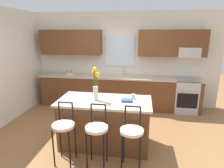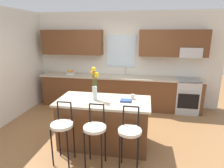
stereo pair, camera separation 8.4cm
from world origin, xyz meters
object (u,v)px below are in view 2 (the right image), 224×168
(mug_ceramic, at_px, (133,97))
(bar_stool_middle, at_px, (95,131))
(kitchen_island, at_px, (104,123))
(cookbook, at_px, (126,101))
(bar_stool_near, at_px, (62,128))
(oven_range, at_px, (186,96))
(fruit_bowl_oranges, at_px, (70,73))
(flower_vase, at_px, (95,83))
(bar_stool_far, at_px, (130,134))

(mug_ceramic, bearing_deg, bar_stool_middle, -123.80)
(kitchen_island, bearing_deg, mug_ceramic, 16.16)
(bar_stool_middle, relative_size, cookbook, 5.21)
(kitchen_island, xyz_separation_m, mug_ceramic, (0.52, 0.15, 0.50))
(bar_stool_near, relative_size, cookbook, 5.21)
(oven_range, xyz_separation_m, cookbook, (-1.45, -1.98, 0.48))
(bar_stool_middle, xyz_separation_m, cookbook, (0.42, 0.63, 0.30))
(oven_range, distance_m, fruit_bowl_oranges, 3.36)
(bar_stool_near, height_order, mug_ceramic, bar_stool_near)
(bar_stool_middle, xyz_separation_m, flower_vase, (-0.15, 0.61, 0.61))
(bar_stool_far, bearing_deg, bar_stool_near, 180.00)
(bar_stool_near, bearing_deg, mug_ceramic, 36.09)
(flower_vase, xyz_separation_m, mug_ceramic, (0.68, 0.17, -0.28))
(flower_vase, distance_m, mug_ceramic, 0.75)
(cookbook, bearing_deg, flower_vase, -177.68)
(bar_stool_middle, height_order, mug_ceramic, bar_stool_middle)
(kitchen_island, bearing_deg, cookbook, 0.52)
(oven_range, height_order, kitchen_island, same)
(oven_range, height_order, bar_stool_middle, bar_stool_middle)
(bar_stool_middle, xyz_separation_m, fruit_bowl_oranges, (-1.46, 2.64, 0.33))
(kitchen_island, distance_m, bar_stool_middle, 0.65)
(kitchen_island, relative_size, fruit_bowl_oranges, 7.17)
(bar_stool_near, distance_m, bar_stool_far, 1.10)
(cookbook, bearing_deg, mug_ceramic, 53.85)
(bar_stool_near, bearing_deg, oven_range, 47.27)
(flower_vase, height_order, cookbook, flower_vase)
(kitchen_island, height_order, bar_stool_near, bar_stool_near)
(mug_ceramic, height_order, cookbook, mug_ceramic)
(mug_ceramic, bearing_deg, bar_stool_near, -143.91)
(mug_ceramic, height_order, fruit_bowl_oranges, fruit_bowl_oranges)
(bar_stool_near, bearing_deg, bar_stool_far, 0.00)
(bar_stool_far, distance_m, flower_vase, 1.11)
(bar_stool_near, distance_m, fruit_bowl_oranges, 2.81)
(kitchen_island, height_order, flower_vase, flower_vase)
(oven_range, distance_m, kitchen_island, 2.72)
(flower_vase, bearing_deg, bar_stool_middle, -75.98)
(kitchen_island, xyz_separation_m, cookbook, (0.42, 0.00, 0.47))
(bar_stool_far, bearing_deg, mug_ceramic, 91.90)
(bar_stool_far, distance_m, fruit_bowl_oranges, 3.33)
(bar_stool_middle, relative_size, bar_stool_far, 1.00)
(kitchen_island, distance_m, bar_stool_near, 0.85)
(kitchen_island, xyz_separation_m, bar_stool_middle, (0.00, -0.63, 0.17))
(mug_ceramic, xyz_separation_m, fruit_bowl_oranges, (-1.99, 1.85, -0.00))
(bar_stool_far, xyz_separation_m, cookbook, (-0.13, 0.63, 0.30))
(bar_stool_middle, distance_m, fruit_bowl_oranges, 3.03)
(cookbook, xyz_separation_m, fruit_bowl_oranges, (-1.88, 2.00, 0.03))
(kitchen_island, xyz_separation_m, flower_vase, (-0.15, -0.02, 0.78))
(fruit_bowl_oranges, bearing_deg, kitchen_island, -53.86)
(fruit_bowl_oranges, bearing_deg, bar_stool_near, -70.87)
(bar_stool_far, bearing_deg, flower_vase, 138.96)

